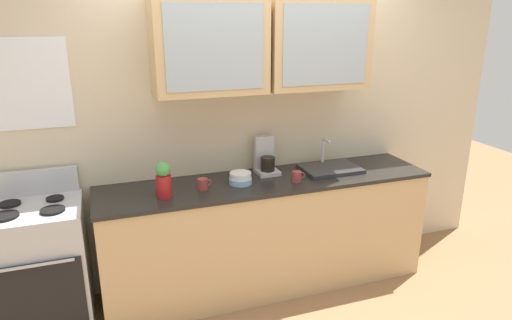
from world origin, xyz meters
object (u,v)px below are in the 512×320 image
Objects in this scene: sink_faucet at (330,168)px; vase at (163,180)px; coffee_maker at (266,159)px; bowl_stack at (240,178)px; cup_near_sink at (297,176)px; cup_near_bowls at (203,184)px; stove_range at (41,268)px.

vase is at bearing -174.56° from sink_faucet.
bowl_stack is at bearing -145.93° from coffee_maker.
coffee_maker is (0.84, 0.26, -0.02)m from vase.
bowl_stack is (-0.77, -0.05, 0.02)m from sink_faucet.
cup_near_sink reaches higher than cup_near_bowls.
stove_range is 6.36× the size of bowl_stack.
cup_near_sink is (0.41, -0.10, -0.00)m from bowl_stack.
sink_faucet reaches higher than stove_range.
stove_range is 10.62× the size of cup_near_sink.
cup_near_bowls is 0.37× the size of coffee_maker.
stove_range is at bearing -174.34° from coffee_maker.
stove_range is 1.50m from bowl_stack.
stove_range is at bearing 179.48° from bowl_stack.
vase reaches higher than cup_near_sink.
sink_faucet is 0.39m from cup_near_sink.
bowl_stack is 1.67× the size of cup_near_sink.
stove_range is at bearing 178.19° from cup_near_bowls.
coffee_maker is (-0.51, 0.13, 0.09)m from sink_faucet.
stove_range is 2.37× the size of sink_faucet.
sink_faucet is 1.58× the size of coffee_maker.
cup_near_bowls is (1.13, -0.04, 0.48)m from stove_range.
bowl_stack is 0.43m from cup_near_sink.
vase is 0.30m from cup_near_bowls.
stove_range is at bearing -179.00° from sink_faucet.
cup_near_sink is at bearing -157.13° from sink_faucet.
vase is 2.48× the size of cup_near_sink.
coffee_maker is at bearing 117.59° from cup_near_sink.
cup_near_sink is at bearing -62.41° from coffee_maker.
vase reaches higher than cup_near_bowls.
vase reaches higher than stove_range.
cup_near_sink is 0.32m from coffee_maker.
cup_near_bowls is at bearing -175.52° from bowl_stack.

